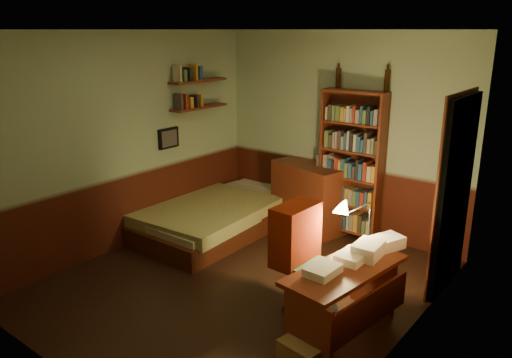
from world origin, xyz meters
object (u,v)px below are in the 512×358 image
Objects in this scene: bed at (219,205)px; desk at (344,301)px; cardboard_box_b at (304,355)px; dresser at (309,196)px; office_chair at (312,264)px; bookshelf at (351,166)px; desk_lamp at (370,212)px; mini_stereo at (329,159)px.

bed is 1.91× the size of desk.
dresser is at bearing 121.72° from cardboard_box_b.
office_chair is at bearing 118.17° from cardboard_box_b.
bookshelf reaches higher than cardboard_box_b.
desk reaches higher than cardboard_box_b.
desk is at bearing -59.61° from desk_lamp.
mini_stereo reaches higher than bed.
office_chair reaches higher than desk.
bed is at bearing -153.19° from bookshelf.
bookshelf is at bearing 111.19° from cardboard_box_b.
bookshelf is at bearing 30.34° from bed.
bookshelf is at bearing 110.25° from office_chair.
bookshelf reaches higher than office_chair.
mini_stereo is 2.21m from office_chair.
dresser reaches higher than cardboard_box_b.
mini_stereo is (0.20, 0.12, 0.52)m from dresser.
bookshelf reaches higher than desk.
desk is 0.88m from desk_lamp.
office_chair is 3.00× the size of cardboard_box_b.
cardboard_box_b is (0.39, -0.73, -0.39)m from office_chair.
bed is 2.31× the size of dresser.
bed is at bearing -170.27° from desk_lamp.
bed is 1.22× the size of bookshelf.
dresser is 2.07m from desk_lamp.
dresser is at bearing 40.47° from bed.
bookshelf is 1.56× the size of desk.
bookshelf is 1.84× the size of office_chair.
mini_stereo is at bearing 38.84° from bed.
desk_lamp is (-0.09, 0.61, 0.63)m from desk.
office_chair is (-0.32, -0.48, -0.44)m from desk_lamp.
cardboard_box_b is (1.57, -2.54, -0.33)m from dresser.
office_chair is (1.18, -1.81, 0.07)m from dresser.
dresser is 0.75m from bookshelf.
bookshelf is (1.46, 0.88, 0.60)m from bed.
desk is at bearing -67.15° from bookshelf.
dresser is 0.53× the size of bookshelf.
desk_lamp is at bearing -13.24° from bed.
bed is 2.25× the size of office_chair.
dresser is 1.63× the size of desk_lamp.
desk_lamp is at bearing -63.57° from mini_stereo.
desk_lamp is at bearing 93.32° from cardboard_box_b.
cardboard_box_b is (-0.02, -0.61, -0.20)m from desk.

